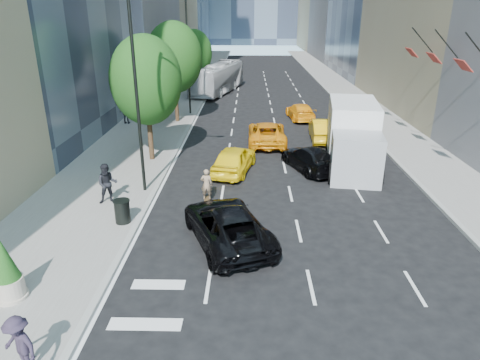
{
  "coord_description": "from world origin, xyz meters",
  "views": [
    {
      "loc": [
        -1.14,
        -16.23,
        8.67
      ],
      "look_at": [
        -1.54,
        1.79,
        1.6
      ],
      "focal_mm": 32.0,
      "sensor_mm": 36.0,
      "label": 1
    }
  ],
  "objects_px": {
    "city_bus": "(218,78)",
    "box_truck": "(353,135)",
    "black_sedan_lincoln": "(227,225)",
    "black_sedan_mercedes": "(310,158)",
    "skateboarder": "(207,186)",
    "trash_can": "(122,212)",
    "planter_shrub": "(6,270)"
  },
  "relations": [
    {
      "from": "black_sedan_mercedes",
      "to": "skateboarder",
      "type": "bearing_deg",
      "value": 18.87
    },
    {
      "from": "trash_can",
      "to": "skateboarder",
      "type": "bearing_deg",
      "value": 38.04
    },
    {
      "from": "planter_shrub",
      "to": "box_truck",
      "type": "bearing_deg",
      "value": 44.67
    },
    {
      "from": "black_sedan_mercedes",
      "to": "city_bus",
      "type": "xyz_separation_m",
      "value": [
        -7.23,
        25.98,
        1.0
      ]
    },
    {
      "from": "trash_can",
      "to": "planter_shrub",
      "type": "relative_size",
      "value": 0.45
    },
    {
      "from": "trash_can",
      "to": "box_truck",
      "type": "bearing_deg",
      "value": 35.37
    },
    {
      "from": "black_sedan_lincoln",
      "to": "trash_can",
      "type": "height_order",
      "value": "black_sedan_lincoln"
    },
    {
      "from": "box_truck",
      "to": "trash_can",
      "type": "height_order",
      "value": "box_truck"
    },
    {
      "from": "black_sedan_mercedes",
      "to": "trash_can",
      "type": "bearing_deg",
      "value": 18.24
    },
    {
      "from": "city_bus",
      "to": "planter_shrub",
      "type": "distance_m",
      "value": 38.86
    },
    {
      "from": "black_sedan_mercedes",
      "to": "black_sedan_lincoln",
      "type": "bearing_deg",
      "value": 42.09
    },
    {
      "from": "city_bus",
      "to": "black_sedan_lincoln",
      "type": "bearing_deg",
      "value": -71.57
    },
    {
      "from": "skateboarder",
      "to": "city_bus",
      "type": "distance_m",
      "value": 30.71
    },
    {
      "from": "box_truck",
      "to": "planter_shrub",
      "type": "distance_m",
      "value": 19.37
    },
    {
      "from": "black_sedan_mercedes",
      "to": "city_bus",
      "type": "bearing_deg",
      "value": -95.29
    },
    {
      "from": "black_sedan_lincoln",
      "to": "city_bus",
      "type": "xyz_separation_m",
      "value": [
        -2.8,
        34.66,
        0.92
      ]
    },
    {
      "from": "black_sedan_lincoln",
      "to": "box_truck",
      "type": "height_order",
      "value": "box_truck"
    },
    {
      "from": "planter_shrub",
      "to": "trash_can",
      "type": "bearing_deg",
      "value": 68.36
    },
    {
      "from": "city_bus",
      "to": "box_truck",
      "type": "distance_m",
      "value": 26.91
    },
    {
      "from": "skateboarder",
      "to": "black_sedan_lincoln",
      "type": "xyz_separation_m",
      "value": [
        1.2,
        -4.0,
        -0.0
      ]
    },
    {
      "from": "box_truck",
      "to": "trash_can",
      "type": "bearing_deg",
      "value": -136.41
    },
    {
      "from": "skateboarder",
      "to": "box_truck",
      "type": "xyz_separation_m",
      "value": [
        8.25,
        5.61,
        1.09
      ]
    },
    {
      "from": "skateboarder",
      "to": "trash_can",
      "type": "xyz_separation_m",
      "value": [
        -3.4,
        -2.66,
        -0.13
      ]
    },
    {
      "from": "city_bus",
      "to": "planter_shrub",
      "type": "height_order",
      "value": "city_bus"
    },
    {
      "from": "skateboarder",
      "to": "city_bus",
      "type": "height_order",
      "value": "city_bus"
    },
    {
      "from": "black_sedan_mercedes",
      "to": "planter_shrub",
      "type": "relative_size",
      "value": 2.18
    },
    {
      "from": "black_sedan_mercedes",
      "to": "trash_can",
      "type": "height_order",
      "value": "black_sedan_mercedes"
    },
    {
      "from": "city_bus",
      "to": "box_truck",
      "type": "height_order",
      "value": "box_truck"
    },
    {
      "from": "black_sedan_lincoln",
      "to": "trash_can",
      "type": "xyz_separation_m",
      "value": [
        -4.6,
        1.34,
        -0.13
      ]
    },
    {
      "from": "skateboarder",
      "to": "black_sedan_mercedes",
      "type": "relative_size",
      "value": 0.33
    },
    {
      "from": "city_bus",
      "to": "skateboarder",
      "type": "bearing_deg",
      "value": -73.2
    },
    {
      "from": "black_sedan_lincoln",
      "to": "planter_shrub",
      "type": "height_order",
      "value": "planter_shrub"
    }
  ]
}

